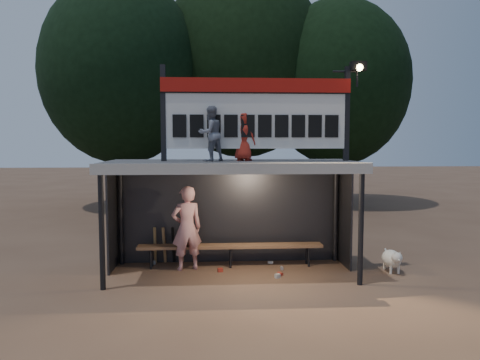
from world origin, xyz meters
name	(u,v)px	position (x,y,z in m)	size (l,w,h in m)	color
ground	(231,274)	(0.00, 0.00, 0.00)	(80.00, 80.00, 0.00)	brown
player	(187,228)	(-0.93, 0.36, 0.89)	(0.65, 0.43, 1.78)	silver
child_a	(211,134)	(-0.42, -0.13, 2.86)	(0.53, 0.41, 1.09)	slate
child_b	(244,137)	(0.26, 0.04, 2.81)	(0.48, 0.31, 0.98)	maroon
dugout_shelter	(231,183)	(0.00, 0.24, 1.85)	(5.10, 2.08, 2.32)	#424245
scoreboard_assembly	(259,111)	(0.56, -0.01, 3.32)	(4.10, 0.27, 1.99)	black
bench	(230,247)	(0.00, 0.55, 0.43)	(4.00, 0.35, 0.48)	#8A6141
tree_left	(122,72)	(-4.00, 10.00, 5.51)	(6.46, 6.46, 9.27)	black
tree_mid	(243,63)	(1.00, 11.50, 6.17)	(7.22, 7.22, 10.36)	black
tree_right	(338,83)	(5.00, 10.50, 5.19)	(6.08, 6.08, 8.72)	#2F2215
dog	(392,259)	(3.35, -0.08, 0.28)	(0.36, 0.81, 0.49)	white
bats	(169,245)	(-1.35, 0.82, 0.43)	(0.68, 0.35, 0.84)	#997947
litter	(245,269)	(0.30, 0.22, 0.04)	(2.86, 1.33, 0.08)	#B12D1E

